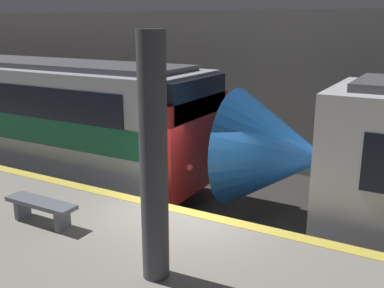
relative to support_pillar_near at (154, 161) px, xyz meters
The scene contains 5 objects.
ground_plane 3.83m from the support_pillar_near, 109.53° to the left, with size 120.00×120.00×0.00m, color #33302D.
platform 2.50m from the support_pillar_near, 161.94° to the left, with size 40.00×4.22×1.10m.
station_rear_barrier 8.78m from the support_pillar_near, 95.53° to the left, with size 50.00×0.15×5.12m.
support_pillar_near is the anchor object (origin of this frame).
platform_bench 3.24m from the support_pillar_near, behind, with size 1.50×0.40×0.45m.
Camera 1 is at (4.25, -7.31, 4.75)m, focal length 42.00 mm.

